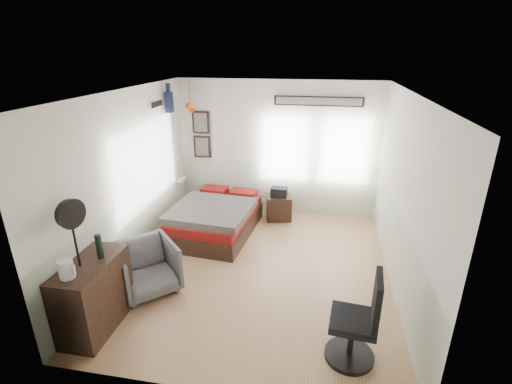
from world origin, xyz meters
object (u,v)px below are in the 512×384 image
nightstand (279,208)px  armchair (147,268)px  bed (215,219)px  task_chair (358,326)px  dresser (94,295)px

nightstand → armchair: bearing=-131.1°
bed → task_chair: bearing=-42.7°
bed → dresser: bearing=-100.2°
armchair → bed: bearing=32.3°
dresser → armchair: 0.86m
dresser → nightstand: bearing=62.2°
task_chair → nightstand: bearing=116.2°
nightstand → dresser: bearing=-128.9°
bed → nightstand: bearing=42.3°
armchair → nightstand: armchair is taller
armchair → task_chair: 2.93m
armchair → nightstand: (1.54, 2.67, -0.12)m
dresser → task_chair: task_chair is taller
nightstand → task_chair: (1.28, -3.46, 0.20)m
bed → task_chair: 3.55m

